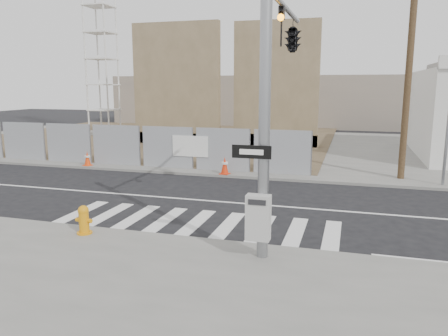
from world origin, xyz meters
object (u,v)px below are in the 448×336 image
(crane_tower, at_px, (100,21))
(traffic_cone_d, at_px, (225,166))
(fire_hydrant, at_px, (84,220))
(signal_pole, at_px, (285,60))
(traffic_cone_c, at_px, (87,159))
(traffic_cone_b, at_px, (76,154))

(crane_tower, xyz_separation_m, traffic_cone_d, (13.93, -12.78, -8.52))
(fire_hydrant, distance_m, traffic_cone_d, 8.92)
(crane_tower, relative_size, traffic_cone_d, 22.94)
(signal_pole, xyz_separation_m, crane_tower, (-17.49, 19.05, 4.24))
(fire_hydrant, distance_m, traffic_cone_c, 10.63)
(crane_tower, distance_m, traffic_cone_d, 20.74)
(traffic_cone_b, height_order, traffic_cone_d, traffic_cone_d)
(traffic_cone_d, bearing_deg, fire_hydrant, -98.96)
(traffic_cone_b, bearing_deg, traffic_cone_c, -36.79)
(signal_pole, xyz_separation_m, traffic_cone_c, (-10.76, 6.36, -4.31))
(crane_tower, bearing_deg, traffic_cone_d, -42.53)
(traffic_cone_c, bearing_deg, traffic_cone_d, -0.73)
(crane_tower, relative_size, traffic_cone_c, 25.09)
(fire_hydrant, height_order, traffic_cone_c, fire_hydrant)
(traffic_cone_c, bearing_deg, traffic_cone_b, 143.21)
(fire_hydrant, bearing_deg, crane_tower, 130.11)
(fire_hydrant, bearing_deg, traffic_cone_b, 135.75)
(signal_pole, xyz_separation_m, traffic_cone_d, (-3.56, 6.27, -4.27))
(fire_hydrant, relative_size, traffic_cone_b, 1.06)
(signal_pole, height_order, traffic_cone_b, signal_pole)
(crane_tower, distance_m, traffic_cone_c, 16.72)
(fire_hydrant, bearing_deg, traffic_cone_d, 91.00)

